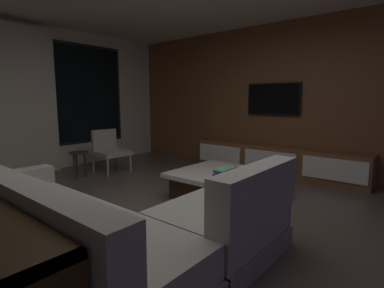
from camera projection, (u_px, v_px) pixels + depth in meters
name	position (u px, v px, depth m)	size (l,w,h in m)	color
floor	(173.00, 225.00, 3.14)	(9.20, 9.20, 0.00)	#564C44
back_wall_with_window	(20.00, 99.00, 5.17)	(6.60, 0.30, 2.70)	beige
media_wall	(289.00, 99.00, 5.29)	(0.12, 7.80, 2.70)	brown
sectional_couch	(108.00, 231.00, 2.35)	(1.98, 2.50, 0.82)	gray
coffee_table	(221.00, 184.00, 4.04)	(1.16, 1.16, 0.36)	#362310
book_stack_on_coffee_table	(225.00, 172.00, 3.81)	(0.30, 0.22, 0.10)	#8F4169
accent_chair_near_window	(109.00, 148.00, 5.50)	(0.57, 0.59, 0.78)	#B2ADA0
side_stool	(79.00, 157.00, 5.00)	(0.32, 0.32, 0.46)	#333338
media_console	(277.00, 161.00, 5.26)	(0.46, 3.10, 0.52)	brown
mounted_tv	(273.00, 99.00, 5.36)	(0.05, 1.00, 0.58)	black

